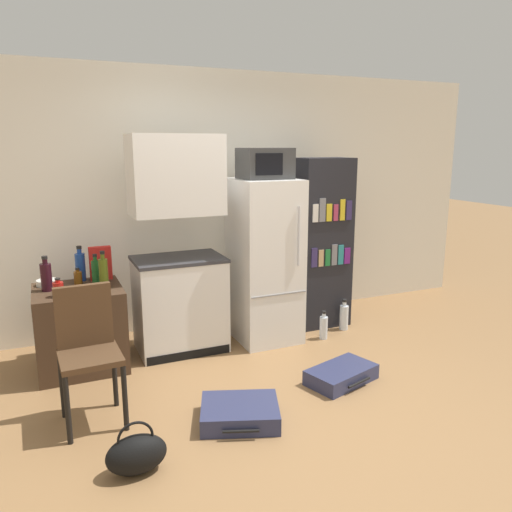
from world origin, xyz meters
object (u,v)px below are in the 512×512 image
object	(u,v)px
bottle_olive_oil	(104,272)
water_bottle_front	(344,317)
kitchen_hutch	(178,254)
bottle_wine_dark	(46,276)
side_table	(80,328)
bookshelf	(321,243)
microwave	(265,163)
refrigerator	(264,261)
suitcase_small_flat	(341,375)
bottle_ketchup_red	(58,289)
handbag	(136,454)
bowl	(47,283)
bottle_green_tall	(96,272)
cereal_box	(100,263)
water_bottle_middle	(324,327)
bottle_blue_soda	(80,266)
bottle_amber_beer	(78,277)
chair	(87,342)
suitcase_large_flat	(240,413)

from	to	relation	value
bottle_olive_oil	water_bottle_front	bearing A→B (deg)	-1.66
kitchen_hutch	bottle_wine_dark	xyz separation A→B (m)	(-1.13, -0.03, -0.09)
side_table	bookshelf	size ratio (longest dim) A/B	0.40
microwave	bookshelf	size ratio (longest dim) A/B	0.26
refrigerator	suitcase_small_flat	xyz separation A→B (m)	(0.17, -1.14, -0.73)
bottle_ketchup_red	handbag	size ratio (longest dim) A/B	0.43
bowl	bottle_green_tall	bearing A→B (deg)	-20.25
bottle_wine_dark	cereal_box	world-z (taller)	cereal_box
suitcase_small_flat	water_bottle_middle	world-z (taller)	water_bottle_middle
bottle_blue_soda	microwave	bearing A→B (deg)	-8.50
bottle_amber_beer	suitcase_small_flat	xyz separation A→B (m)	(1.90, -1.28, -0.71)
suitcase_small_flat	kitchen_hutch	bearing A→B (deg)	113.74
bottle_blue_soda	bottle_green_tall	xyz separation A→B (m)	(0.11, -0.19, -0.02)
refrigerator	bottle_ketchup_red	xyz separation A→B (m)	(-1.90, -0.20, -0.01)
bottle_ketchup_red	handbag	distance (m)	1.63
bowl	handbag	world-z (taller)	bowl
bottle_blue_soda	suitcase_small_flat	world-z (taller)	bottle_blue_soda
chair	water_bottle_front	size ratio (longest dim) A/B	2.90
refrigerator	bookshelf	world-z (taller)	bookshelf
water_bottle_middle	bowl	bearing A→B (deg)	169.09
microwave	suitcase_large_flat	xyz separation A→B (m)	(-0.81, -1.37, -1.67)
bookshelf	water_bottle_front	bearing A→B (deg)	-63.53
bookshelf	water_bottle_front	distance (m)	0.81
kitchen_hutch	microwave	xyz separation A→B (m)	(0.85, -0.06, 0.80)
bookshelf	suitcase_small_flat	size ratio (longest dim) A/B	2.76
refrigerator	bottle_amber_beer	xyz separation A→B (m)	(-1.72, 0.14, -0.02)
bottle_green_tall	suitcase_small_flat	world-z (taller)	bottle_green_tall
bookshelf	bottle_green_tall	bearing A→B (deg)	-178.09
side_table	bottle_green_tall	bearing A→B (deg)	18.98
bottle_olive_oil	suitcase_large_flat	distance (m)	1.68
bookshelf	handbag	bearing A→B (deg)	-142.14
microwave	chair	world-z (taller)	microwave
bottle_ketchup_red	bottle_blue_soda	size ratio (longest dim) A/B	0.49
bottle_olive_oil	cereal_box	xyz separation A→B (m)	(0.01, 0.29, 0.02)
chair	side_table	bearing A→B (deg)	86.94
cereal_box	chair	size ratio (longest dim) A/B	0.31
cereal_box	bowl	bearing A→B (deg)	-178.16
bookshelf	bottle_ketchup_red	distance (m)	2.64
chair	water_bottle_middle	bearing A→B (deg)	12.80
bowl	suitcase_large_flat	distance (m)	2.07
bottle_green_tall	cereal_box	distance (m)	0.17
bottle_blue_soda	bookshelf	bearing A→B (deg)	-2.77
refrigerator	cereal_box	world-z (taller)	refrigerator
bottle_green_tall	bottle_blue_soda	bearing A→B (deg)	119.81
chair	bowl	bearing A→B (deg)	98.81
kitchen_hutch	chair	xyz separation A→B (m)	(-0.91, -0.95, -0.35)
kitchen_hutch	suitcase_large_flat	world-z (taller)	kitchen_hutch
suitcase_large_flat	water_bottle_front	bearing A→B (deg)	56.51
suitcase_small_flat	water_bottle_middle	distance (m)	0.94
bottle_blue_soda	chair	xyz separation A→B (m)	(-0.06, -1.15, -0.27)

